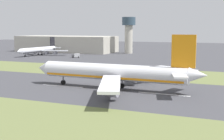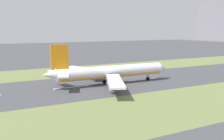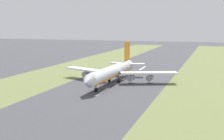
# 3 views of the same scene
# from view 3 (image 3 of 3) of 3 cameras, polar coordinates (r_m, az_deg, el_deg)

# --- Properties ---
(ground_plane) EXTENTS (800.00, 800.00, 0.00)m
(ground_plane) POSITION_cam_3_polar(r_m,az_deg,el_deg) (159.41, 0.79, -2.52)
(ground_plane) COLOR #424247
(grass_median_west) EXTENTS (40.00, 600.00, 0.01)m
(grass_median_west) POSITION_cam_3_polar(r_m,az_deg,el_deg) (152.19, 17.18, -3.42)
(grass_median_west) COLOR olive
(grass_median_west) RESTS_ON ground
(grass_median_east) EXTENTS (40.00, 600.00, 0.01)m
(grass_median_east) POSITION_cam_3_polar(r_m,az_deg,el_deg) (178.08, -13.15, -1.58)
(grass_median_east) COLOR olive
(grass_median_east) RESTS_ON ground
(centreline_dash_near) EXTENTS (1.20, 18.00, 0.01)m
(centreline_dash_near) POSITION_cam_3_polar(r_m,az_deg,el_deg) (216.41, 5.60, 0.34)
(centreline_dash_near) COLOR silver
(centreline_dash_near) RESTS_ON ground
(centreline_dash_mid) EXTENTS (1.20, 18.00, 0.01)m
(centreline_dash_mid) POSITION_cam_3_polar(r_m,az_deg,el_deg) (178.10, 2.73, -1.37)
(centreline_dash_mid) COLOR silver
(centreline_dash_mid) RESTS_ON ground
(centreline_dash_far) EXTENTS (1.20, 18.00, 0.01)m
(centreline_dash_far) POSITION_cam_3_polar(r_m,az_deg,el_deg) (140.72, -1.72, -3.99)
(centreline_dash_far) COLOR silver
(centreline_dash_far) RESTS_ON ground
(airplane_main_jet) EXTENTS (64.12, 67.11, 20.20)m
(airplane_main_jet) POSITION_cam_3_polar(r_m,az_deg,el_deg) (160.68, 0.23, -0.25)
(airplane_main_jet) COLOR white
(airplane_main_jet) RESTS_ON ground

